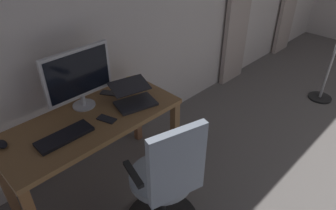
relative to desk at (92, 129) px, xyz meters
The scene contains 9 objects.
desk is the anchor object (origin of this frame).
office_chair 0.74m from the desk, 96.58° to the left, with size 0.56×0.56×1.06m.
computer_monitor 0.42m from the desk, 107.78° to the right, with size 0.55×0.18×0.48m.
computer_keyboard 0.28m from the desk, 15.46° to the left, with size 0.39×0.15×0.02m, color black.
laptop 0.41m from the desk, behind, with size 0.38×0.38×0.15m.
computer_mouse 0.62m from the desk, 13.67° to the right, with size 0.06×0.10×0.04m, color black.
cell_phone_by_monitor 0.39m from the desk, 147.72° to the right, with size 0.07×0.14×0.01m, color #333338.
cell_phone_face_up 0.17m from the desk, 127.79° to the left, with size 0.07×0.14×0.01m, color #232328.
mug_coffee 0.54m from the desk, 164.29° to the right, with size 0.13×0.08×0.09m.
Camera 1 is at (2.89, -1.23, 2.06)m, focal length 32.25 mm.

